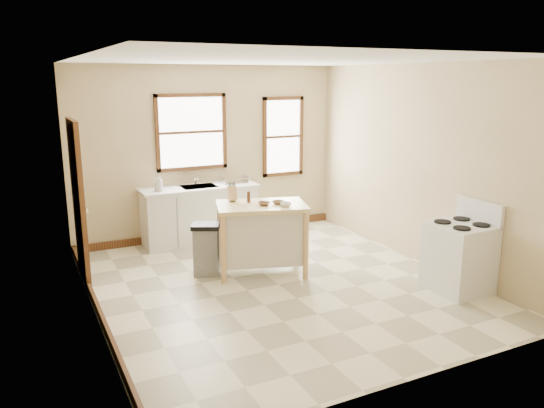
# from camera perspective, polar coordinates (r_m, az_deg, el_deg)

# --- Properties ---
(floor) EXTENTS (5.00, 5.00, 0.00)m
(floor) POSITION_cam_1_polar(r_m,az_deg,el_deg) (6.91, 0.69, -8.65)
(floor) COLOR #EFE6BD
(floor) RESTS_ON ground
(ceiling) EXTENTS (5.00, 5.00, 0.00)m
(ceiling) POSITION_cam_1_polar(r_m,az_deg,el_deg) (6.40, 0.77, 15.25)
(ceiling) COLOR white
(ceiling) RESTS_ON ground
(wall_back) EXTENTS (4.50, 0.04, 2.80)m
(wall_back) POSITION_cam_1_polar(r_m,az_deg,el_deg) (8.78, -6.75, 5.50)
(wall_back) COLOR #CBB386
(wall_back) RESTS_ON ground
(wall_left) EXTENTS (0.04, 5.00, 2.80)m
(wall_left) POSITION_cam_1_polar(r_m,az_deg,el_deg) (5.86, -19.27, 0.89)
(wall_left) COLOR #CBB386
(wall_left) RESTS_ON ground
(wall_right) EXTENTS (0.04, 5.00, 2.80)m
(wall_right) POSITION_cam_1_polar(r_m,az_deg,el_deg) (7.78, 15.68, 4.09)
(wall_right) COLOR #CBB386
(wall_right) RESTS_ON ground
(window_main) EXTENTS (1.17, 0.06, 1.22)m
(window_main) POSITION_cam_1_polar(r_m,az_deg,el_deg) (8.63, -8.66, 7.65)
(window_main) COLOR #3D1C10
(window_main) RESTS_ON wall_back
(window_side) EXTENTS (0.77, 0.06, 1.37)m
(window_side) POSITION_cam_1_polar(r_m,az_deg,el_deg) (9.28, 1.19, 7.26)
(window_side) COLOR #3D1C10
(window_side) RESTS_ON wall_back
(door_left) EXTENTS (0.06, 0.90, 2.10)m
(door_left) POSITION_cam_1_polar(r_m,az_deg,el_deg) (7.20, -20.10, 0.20)
(door_left) COLOR #3D1C10
(door_left) RESTS_ON ground
(baseboard_back) EXTENTS (4.50, 0.04, 0.12)m
(baseboard_back) POSITION_cam_1_polar(r_m,az_deg,el_deg) (9.03, -6.46, -2.96)
(baseboard_back) COLOR #3D1C10
(baseboard_back) RESTS_ON ground
(baseboard_left) EXTENTS (0.04, 5.00, 0.12)m
(baseboard_left) POSITION_cam_1_polar(r_m,az_deg,el_deg) (6.27, -18.04, -11.12)
(baseboard_left) COLOR #3D1C10
(baseboard_left) RESTS_ON ground
(sink_counter) EXTENTS (1.86, 0.62, 0.92)m
(sink_counter) POSITION_cam_1_polar(r_m,az_deg,el_deg) (8.59, -7.79, -1.10)
(sink_counter) COLOR silver
(sink_counter) RESTS_ON ground
(faucet) EXTENTS (0.03, 0.03, 0.22)m
(faucet) POSITION_cam_1_polar(r_m,az_deg,el_deg) (8.63, -8.29, 2.83)
(faucet) COLOR silver
(faucet) RESTS_ON sink_counter
(soap_bottle_a) EXTENTS (0.11, 0.11, 0.23)m
(soap_bottle_a) POSITION_cam_1_polar(r_m,az_deg,el_deg) (8.20, -11.97, 2.17)
(soap_bottle_a) COLOR #B2B2B2
(soap_bottle_a) RESTS_ON sink_counter
(soap_bottle_b) EXTENTS (0.11, 0.11, 0.19)m
(soap_bottle_b) POSITION_cam_1_polar(r_m,az_deg,el_deg) (8.24, -12.16, 2.05)
(soap_bottle_b) COLOR #B2B2B2
(soap_bottle_b) RESTS_ON sink_counter
(dish_rack) EXTENTS (0.51, 0.45, 0.10)m
(dish_rack) POSITION_cam_1_polar(r_m,az_deg,el_deg) (8.68, -4.11, 2.60)
(dish_rack) COLOR silver
(dish_rack) RESTS_ON sink_counter
(kitchen_island) EXTENTS (1.34, 1.06, 0.96)m
(kitchen_island) POSITION_cam_1_polar(r_m,az_deg,el_deg) (7.16, -1.12, -3.76)
(kitchen_island) COLOR #F1D08E
(kitchen_island) RESTS_ON ground
(knife_block) EXTENTS (0.10, 0.10, 0.20)m
(knife_block) POSITION_cam_1_polar(r_m,az_deg,el_deg) (7.19, -4.30, 1.08)
(knife_block) COLOR tan
(knife_block) RESTS_ON kitchen_island
(pepper_grinder) EXTENTS (0.05, 0.05, 0.15)m
(pepper_grinder) POSITION_cam_1_polar(r_m,az_deg,el_deg) (7.12, -2.54, 0.76)
(pepper_grinder) COLOR #422311
(pepper_grinder) RESTS_ON kitchen_island
(bowl_a) EXTENTS (0.23, 0.23, 0.04)m
(bowl_a) POSITION_cam_1_polar(r_m,az_deg,el_deg) (6.97, -0.86, 0.05)
(bowl_a) COLOR brown
(bowl_a) RESTS_ON kitchen_island
(bowl_b) EXTENTS (0.21, 0.21, 0.04)m
(bowl_b) POSITION_cam_1_polar(r_m,az_deg,el_deg) (7.04, 0.68, 0.18)
(bowl_b) COLOR brown
(bowl_b) RESTS_ON kitchen_island
(bowl_c) EXTENTS (0.15, 0.15, 0.05)m
(bowl_c) POSITION_cam_1_polar(r_m,az_deg,el_deg) (6.91, 1.50, -0.05)
(bowl_c) COLOR silver
(bowl_c) RESTS_ON kitchen_island
(trash_bin) EXTENTS (0.46, 0.44, 0.71)m
(trash_bin) POSITION_cam_1_polar(r_m,az_deg,el_deg) (7.18, -7.08, -4.86)
(trash_bin) COLOR gray
(trash_bin) RESTS_ON ground
(gas_stove) EXTENTS (0.69, 0.70, 1.13)m
(gas_stove) POSITION_cam_1_polar(r_m,az_deg,el_deg) (6.95, 19.54, -4.39)
(gas_stove) COLOR silver
(gas_stove) RESTS_ON ground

